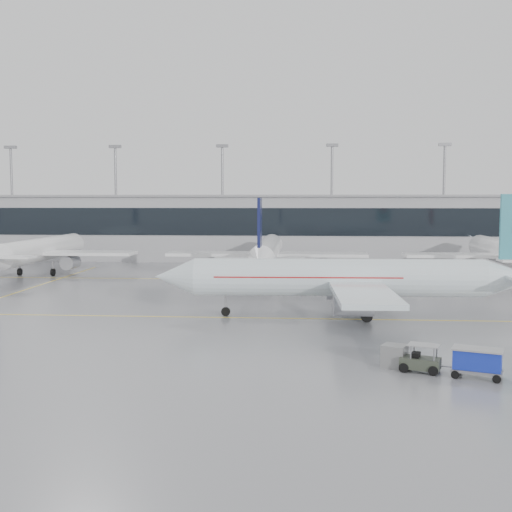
# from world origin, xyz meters

# --- Properties ---
(ground) EXTENTS (320.00, 320.00, 0.00)m
(ground) POSITION_xyz_m (0.00, 0.00, 0.00)
(ground) COLOR gray
(ground) RESTS_ON ground
(taxi_line_main) EXTENTS (120.00, 0.25, 0.01)m
(taxi_line_main) POSITION_xyz_m (0.00, 0.00, 0.01)
(taxi_line_main) COLOR yellow
(taxi_line_main) RESTS_ON ground
(taxi_line_north) EXTENTS (120.00, 0.25, 0.01)m
(taxi_line_north) POSITION_xyz_m (0.00, 30.00, 0.01)
(taxi_line_north) COLOR yellow
(taxi_line_north) RESTS_ON ground
(taxi_line_cross) EXTENTS (0.25, 60.00, 0.01)m
(taxi_line_cross) POSITION_xyz_m (-30.00, 15.00, 0.01)
(taxi_line_cross) COLOR yellow
(taxi_line_cross) RESTS_ON ground
(terminal) EXTENTS (180.00, 15.00, 12.00)m
(terminal) POSITION_xyz_m (0.00, 62.00, 6.00)
(terminal) COLOR #9D9DA1
(terminal) RESTS_ON ground
(terminal_glass) EXTENTS (180.00, 0.20, 5.00)m
(terminal_glass) POSITION_xyz_m (0.00, 54.45, 7.50)
(terminal_glass) COLOR black
(terminal_glass) RESTS_ON ground
(terminal_roof) EXTENTS (182.00, 16.00, 0.40)m
(terminal_roof) POSITION_xyz_m (0.00, 62.00, 12.20)
(terminal_roof) COLOR gray
(terminal_roof) RESTS_ON ground
(light_masts) EXTENTS (156.40, 1.00, 22.60)m
(light_masts) POSITION_xyz_m (0.00, 68.00, 13.34)
(light_masts) COLOR gray
(light_masts) RESTS_ON ground
(air_canada_jet) EXTENTS (37.75, 30.53, 12.01)m
(air_canada_jet) POSITION_xyz_m (10.12, 1.17, 3.83)
(air_canada_jet) COLOR white
(air_canada_jet) RESTS_ON ground
(parked_jet_b) EXTENTS (29.64, 36.96, 11.72)m
(parked_jet_b) POSITION_xyz_m (-35.00, 33.69, 3.71)
(parked_jet_b) COLOR white
(parked_jet_b) RESTS_ON ground
(parked_jet_c) EXTENTS (29.64, 36.96, 11.72)m
(parked_jet_c) POSITION_xyz_m (-0.00, 33.69, 3.71)
(parked_jet_c) COLOR white
(parked_jet_c) RESTS_ON ground
(parked_jet_d) EXTENTS (29.64, 36.96, 11.72)m
(parked_jet_d) POSITION_xyz_m (35.00, 33.69, 3.71)
(parked_jet_d) COLOR white
(parked_jet_d) RESTS_ON ground
(baggage_tug) EXTENTS (3.90, 2.38, 1.87)m
(baggage_tug) POSITION_xyz_m (13.31, -18.73, 0.66)
(baggage_tug) COLOR #363C30
(baggage_tug) RESTS_ON ground
(baggage_cart) EXTENTS (3.52, 2.69, 1.93)m
(baggage_cart) POSITION_xyz_m (16.69, -19.96, 1.13)
(baggage_cart) COLOR gray
(baggage_cart) RESTS_ON ground
(gse_unit) EXTENTS (2.03, 1.98, 1.57)m
(gse_unit) POSITION_xyz_m (11.74, -17.69, 0.78)
(gse_unit) COLOR gray
(gse_unit) RESTS_ON ground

